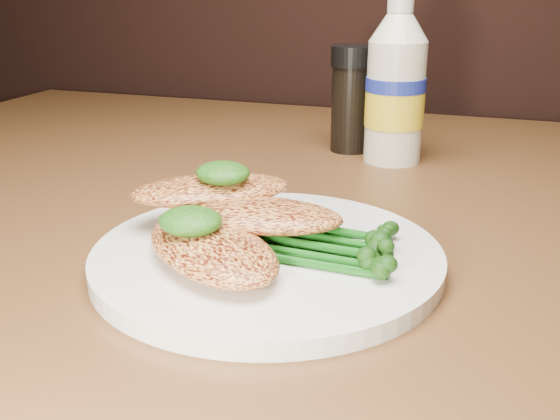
% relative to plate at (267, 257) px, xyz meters
% --- Properties ---
extents(plate, '(0.25, 0.25, 0.01)m').
position_rel_plate_xyz_m(plate, '(0.00, 0.00, 0.00)').
color(plate, white).
rests_on(plate, dining_table).
extents(chicken_front, '(0.15, 0.14, 0.02)m').
position_rel_plate_xyz_m(chicken_front, '(-0.03, -0.03, 0.02)').
color(chicken_front, '#F3984D').
rests_on(chicken_front, plate).
extents(chicken_mid, '(0.13, 0.07, 0.02)m').
position_rel_plate_xyz_m(chicken_mid, '(-0.01, 0.02, 0.03)').
color(chicken_mid, '#F3984D').
rests_on(chicken_mid, plate).
extents(chicken_back, '(0.14, 0.12, 0.02)m').
position_rel_plate_xyz_m(chicken_back, '(-0.06, 0.04, 0.03)').
color(chicken_back, '#F3984D').
rests_on(chicken_back, plate).
extents(pesto_front, '(0.06, 0.05, 0.02)m').
position_rel_plate_xyz_m(pesto_front, '(-0.04, -0.03, 0.03)').
color(pesto_front, black).
rests_on(pesto_front, chicken_front).
extents(pesto_back, '(0.05, 0.05, 0.02)m').
position_rel_plate_xyz_m(pesto_back, '(-0.05, 0.04, 0.05)').
color(pesto_back, black).
rests_on(pesto_back, chicken_back).
extents(broccolini_bundle, '(0.15, 0.13, 0.02)m').
position_rel_plate_xyz_m(broccolini_bundle, '(0.04, 0.01, 0.02)').
color(broccolini_bundle, '#125412').
rests_on(broccolini_bundle, plate).
extents(mayo_bottle, '(0.08, 0.08, 0.18)m').
position_rel_plate_xyz_m(mayo_bottle, '(0.04, 0.30, 0.08)').
color(mayo_bottle, beige).
rests_on(mayo_bottle, dining_table).
extents(pepper_grinder, '(0.05, 0.05, 0.12)m').
position_rel_plate_xyz_m(pepper_grinder, '(-0.02, 0.33, 0.05)').
color(pepper_grinder, black).
rests_on(pepper_grinder, dining_table).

